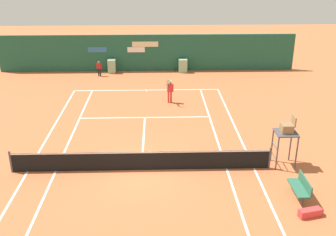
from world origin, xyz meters
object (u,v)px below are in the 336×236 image
umpire_chair (286,132)px  equipment_bag (312,212)px  player_bench (301,186)px  ball_kid_left_post (99,68)px  player_on_baseline (170,89)px  tennis_ball_near_service_line (81,97)px

umpire_chair → equipment_bag: bearing=179.2°
player_bench → ball_kid_left_post: ball_kid_left_post is taller
player_on_baseline → umpire_chair: bearing=109.9°
tennis_ball_near_service_line → ball_kid_left_post: bearing=83.0°
player_on_baseline → ball_kid_left_post: (-5.55, 6.44, -0.21)m
player_on_baseline → equipment_bag: bearing=101.1°
equipment_bag → player_on_baseline: 13.70m
equipment_bag → ball_kid_left_post: size_ratio=0.83×
umpire_chair → ball_kid_left_post: 18.54m
tennis_ball_near_service_line → umpire_chair: bearing=-41.3°
player_bench → tennis_ball_near_service_line: (-11.20, 12.66, -0.48)m
player_bench → player_on_baseline: bearing=23.7°
ball_kid_left_post → tennis_ball_near_service_line: ball_kid_left_post is taller
equipment_bag → tennis_ball_near_service_line: size_ratio=15.35×
umpire_chair → equipment_bag: size_ratio=2.42×
umpire_chair → equipment_bag: (-0.06, -4.02, -1.56)m
equipment_bag → ball_kid_left_post: ball_kid_left_post is taller
umpire_chair → player_bench: bearing=177.9°
ball_kid_left_post → tennis_ball_near_service_line: 5.27m
umpire_chair → tennis_ball_near_service_line: umpire_chair is taller
tennis_ball_near_service_line → player_bench: bearing=-48.5°
umpire_chair → player_on_baseline: umpire_chair is taller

